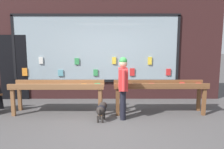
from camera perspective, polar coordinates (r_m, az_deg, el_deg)
The scene contains 6 objects.
ground_plane at distance 6.12m, azimuth -1.00°, elevation -11.20°, with size 40.00×40.00×0.00m, color #474444.
shopfront_facade at distance 8.12m, azimuth -1.31°, elevation 7.36°, with size 7.20×0.29×3.77m.
display_table_left at distance 6.88m, azimuth -12.48°, elevation -3.08°, with size 2.48×0.66×0.86m.
display_table_right at distance 6.85m, azimuth 10.68°, elevation -3.07°, with size 2.48×0.57×0.87m.
person_browsing at distance 6.23m, azimuth 2.32°, elevation -2.13°, with size 0.22×0.64×1.58m.
small_dog at distance 6.25m, azimuth -2.64°, elevation -7.96°, with size 0.29×0.58×0.43m.
Camera 1 is at (0.08, -5.72, 2.17)m, focal length 40.00 mm.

